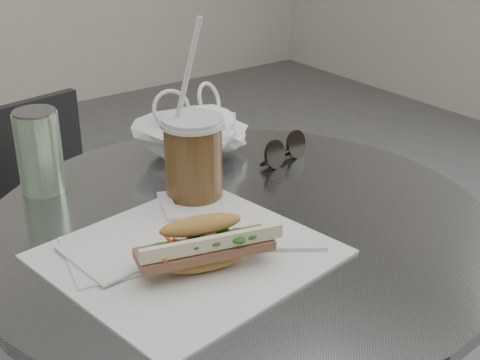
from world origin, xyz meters
TOP-DOWN VIEW (x-y plane):
  - chair_far at (-0.02, 0.86)m, footprint 0.38×0.40m
  - sandwich_paper at (-0.11, 0.16)m, footprint 0.38×0.36m
  - banh_mi at (-0.12, 0.12)m, footprint 0.23×0.14m
  - iced_coffee at (-0.01, 0.30)m, footprint 0.10×0.10m
  - sunglasses at (0.19, 0.33)m, footprint 0.11×0.05m
  - plastic_bag at (0.07, 0.42)m, footprint 0.21×0.17m
  - napkin_stack at (-0.19, 0.21)m, footprint 0.16×0.16m
  - drink_can at (-0.19, 0.47)m, footprint 0.07×0.07m

SIDE VIEW (x-z plane):
  - chair_far at x=-0.02m, z-range -0.04..0.68m
  - sandwich_paper at x=-0.11m, z-range 0.74..0.74m
  - napkin_stack at x=-0.19m, z-range 0.74..0.75m
  - sunglasses at x=0.19m, z-range 0.73..0.78m
  - banh_mi at x=-0.12m, z-range 0.74..0.81m
  - plastic_bag at x=0.07m, z-range 0.74..0.84m
  - drink_can at x=-0.19m, z-range 0.74..0.87m
  - iced_coffee at x=-0.01m, z-range 0.67..0.95m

